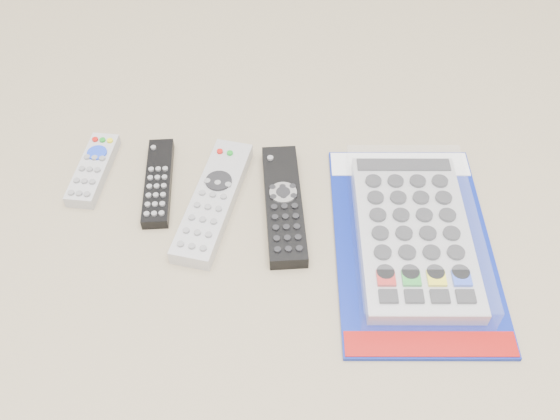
# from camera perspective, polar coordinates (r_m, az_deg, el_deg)

# --- Properties ---
(remote_small_grey) EXTENTS (0.04, 0.14, 0.02)m
(remote_small_grey) POSITION_cam_1_polar(r_m,az_deg,el_deg) (0.94, -16.71, 3.59)
(remote_small_grey) COLOR #A5A5A7
(remote_small_grey) RESTS_ON ground
(remote_slim_black) EXTENTS (0.06, 0.16, 0.02)m
(remote_slim_black) POSITION_cam_1_polar(r_m,az_deg,el_deg) (0.90, -11.07, 2.50)
(remote_slim_black) COLOR black
(remote_slim_black) RESTS_ON ground
(remote_silver_dvd) EXTENTS (0.08, 0.22, 0.02)m
(remote_silver_dvd) POSITION_cam_1_polar(r_m,az_deg,el_deg) (0.87, -6.11, 0.86)
(remote_silver_dvd) COLOR #B3B3B8
(remote_silver_dvd) RESTS_ON ground
(remote_large_black) EXTENTS (0.09, 0.21, 0.02)m
(remote_large_black) POSITION_cam_1_polar(r_m,az_deg,el_deg) (0.86, 0.34, 0.54)
(remote_large_black) COLOR black
(remote_large_black) RESTS_ON ground
(jumbo_remote_packaged) EXTENTS (0.24, 0.36, 0.04)m
(jumbo_remote_packaged) POSITION_cam_1_polar(r_m,az_deg,el_deg) (0.83, 12.15, -2.02)
(jumbo_remote_packaged) COLOR navy
(jumbo_remote_packaged) RESTS_ON ground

